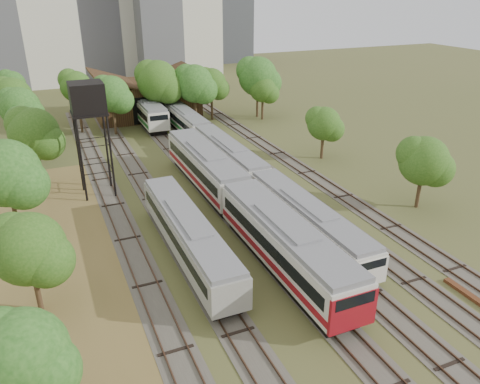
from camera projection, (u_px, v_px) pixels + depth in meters
name	position (u px, v px, depth m)	size (l,w,h in m)	color
ground	(375.00, 330.00, 29.33)	(240.00, 240.00, 0.00)	#475123
dry_grass_patch	(62.00, 328.00, 29.49)	(14.00, 60.00, 0.04)	brown
tracks	(221.00, 187.00, 50.04)	(24.60, 80.00, 0.19)	#4C473D
railcar_red_set	(239.00, 200.00, 42.00)	(3.30, 34.58, 4.10)	black
railcar_green_set	(229.00, 156.00, 53.82)	(2.70, 52.07, 3.33)	black
railcar_rear	(146.00, 110.00, 72.38)	(3.11, 16.08, 3.84)	black
old_grey_coach	(188.00, 235.00, 36.57)	(2.82, 18.00, 3.48)	black
water_tower	(88.00, 101.00, 44.69)	(3.31, 3.31, 11.45)	black
maintenance_shed	(145.00, 98.00, 76.40)	(16.45, 11.55, 7.58)	#351E13
tree_band_left	(19.00, 155.00, 42.92)	(7.65, 74.74, 8.74)	#382616
tree_band_far	(166.00, 86.00, 69.08)	(40.64, 8.85, 9.78)	#382616
tree_band_right	(331.00, 121.00, 56.60)	(5.47, 39.71, 7.10)	#382616
tower_far_right	(225.00, 8.00, 128.25)	(12.00, 12.00, 28.00)	#3E4146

